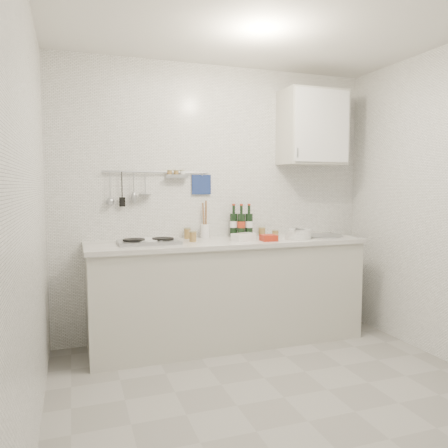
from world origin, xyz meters
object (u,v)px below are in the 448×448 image
object	(u,v)px
plate_stack_sink	(299,234)
utensil_crock	(205,229)
plate_stack_hob	(146,241)
wall_cabinet	(313,128)
wine_bottles	(241,221)

from	to	relation	value
plate_stack_sink	utensil_crock	xyz separation A→B (m)	(-0.80, 0.32, 0.04)
plate_stack_hob	utensil_crock	xyz separation A→B (m)	(0.57, 0.19, 0.06)
wall_cabinet	plate_stack_hob	xyz separation A→B (m)	(-1.61, -0.07, -1.01)
wall_cabinet	utensil_crock	world-z (taller)	wall_cabinet
wall_cabinet	plate_stack_hob	distance (m)	1.91
wall_cabinet	plate_stack_sink	world-z (taller)	wall_cabinet
plate_stack_sink	utensil_crock	world-z (taller)	utensil_crock
wine_bottles	plate_stack_sink	bearing A→B (deg)	-30.43
wall_cabinet	plate_stack_sink	size ratio (longest dim) A/B	2.70
utensil_crock	plate_stack_hob	bearing A→B (deg)	-162.04
plate_stack_hob	plate_stack_sink	world-z (taller)	plate_stack_sink
plate_stack_sink	wine_bottles	bearing A→B (deg)	149.57
plate_stack_hob	utensil_crock	world-z (taller)	utensil_crock
plate_stack_sink	utensil_crock	size ratio (longest dim) A/B	0.75
plate_stack_hob	plate_stack_sink	xyz separation A→B (m)	(1.37, -0.13, 0.02)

